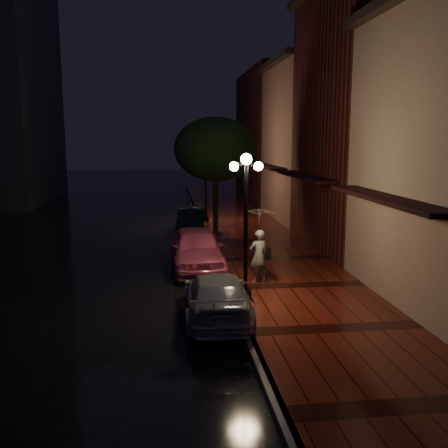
# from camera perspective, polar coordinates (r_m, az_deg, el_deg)

# --- Properties ---
(ground) EXTENTS (120.00, 120.00, 0.00)m
(ground) POSITION_cam_1_polar(r_m,az_deg,el_deg) (19.77, -0.89, -4.53)
(ground) COLOR black
(ground) RESTS_ON ground
(sidewalk) EXTENTS (4.50, 60.00, 0.15)m
(sidewalk) POSITION_cam_1_polar(r_m,az_deg,el_deg) (20.10, 5.51, -4.11)
(sidewalk) COLOR #47150C
(sidewalk) RESTS_ON ground
(curb) EXTENTS (0.25, 60.00, 0.15)m
(curb) POSITION_cam_1_polar(r_m,az_deg,el_deg) (19.75, -0.89, -4.32)
(curb) COLOR #595451
(curb) RESTS_ON ground
(storefront_mid) EXTENTS (5.00, 8.00, 11.00)m
(storefront_mid) POSITION_cam_1_polar(r_m,az_deg,el_deg) (22.89, 16.56, 10.93)
(storefront_mid) COLOR #511914
(storefront_mid) RESTS_ON ground
(storefront_far) EXTENTS (5.00, 8.00, 9.00)m
(storefront_far) POSITION_cam_1_polar(r_m,az_deg,el_deg) (30.41, 10.47, 8.91)
(storefront_far) COLOR #8C5951
(storefront_far) RESTS_ON ground
(storefront_extra) EXTENTS (5.00, 12.00, 10.00)m
(storefront_extra) POSITION_cam_1_polar(r_m,az_deg,el_deg) (40.07, 6.22, 9.90)
(storefront_extra) COLOR #511914
(storefront_extra) RESTS_ON ground
(streetlamp_near) EXTENTS (0.96, 0.36, 4.31)m
(streetlamp_near) POSITION_cam_1_polar(r_m,az_deg,el_deg) (14.43, 2.51, 0.65)
(streetlamp_near) COLOR black
(streetlamp_near) RESTS_ON sidewalk
(streetlamp_far) EXTENTS (0.96, 0.36, 4.31)m
(streetlamp_far) POSITION_cam_1_polar(r_m,az_deg,el_deg) (28.24, -2.09, 5.14)
(streetlamp_far) COLOR black
(streetlamp_far) RESTS_ON sidewalk
(street_tree) EXTENTS (4.16, 4.16, 5.80)m
(street_tree) POSITION_cam_1_polar(r_m,az_deg,el_deg) (25.18, -0.95, 8.33)
(street_tree) COLOR black
(street_tree) RESTS_ON sidewalk
(pink_car) EXTENTS (1.97, 4.68, 1.58)m
(pink_car) POSITION_cam_1_polar(r_m,az_deg,el_deg) (18.76, -3.16, -2.84)
(pink_car) COLOR #E75F88
(pink_car) RESTS_ON ground
(navy_car) EXTENTS (1.78, 4.09, 1.31)m
(navy_car) POSITION_cam_1_polar(r_m,az_deg,el_deg) (26.14, -3.72, 0.45)
(navy_car) COLOR black
(navy_car) RESTS_ON ground
(silver_car) EXTENTS (1.95, 4.41, 1.26)m
(silver_car) POSITION_cam_1_polar(r_m,az_deg,el_deg) (13.77, -0.79, -8.24)
(silver_car) COLOR #9C9DA3
(silver_car) RESTS_ON ground
(woman_with_umbrella) EXTENTS (1.04, 1.06, 2.50)m
(woman_with_umbrella) POSITION_cam_1_polar(r_m,az_deg,el_deg) (16.35, 4.04, -1.12)
(woman_with_umbrella) COLOR white
(woman_with_umbrella) RESTS_ON sidewalk
(parking_meter) EXTENTS (0.12, 0.10, 1.21)m
(parking_meter) POSITION_cam_1_polar(r_m,az_deg,el_deg) (19.08, -0.29, -2.33)
(parking_meter) COLOR black
(parking_meter) RESTS_ON sidewalk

